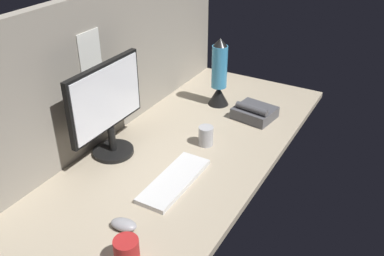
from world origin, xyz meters
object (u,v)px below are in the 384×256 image
mouse (124,224)px  mug_red_plastic (127,251)px  lava_lamp (219,78)px  keyboard (174,180)px  mug_steel (206,136)px  monitor (107,106)px  desk_phone (254,112)px

mouse → mug_red_plastic: mug_red_plastic is taller
mouse → mug_red_plastic: bearing=-148.3°
mug_red_plastic → lava_lamp: lava_lamp is taller
mouse → lava_lamp: bearing=-2.2°
keyboard → mug_red_plastic: size_ratio=4.07×
mug_steel → mug_red_plastic: same height
monitor → keyboard: monitor is taller
mug_red_plastic → mouse: bearing=42.0°
monitor → mouse: monitor is taller
mug_red_plastic → keyboard: bearing=11.6°
keyboard → mug_red_plastic: 43.07cm
mouse → lava_lamp: lava_lamp is taller
keyboard → mug_red_plastic: (-42.04, -8.67, 3.54)cm
desk_phone → lava_lamp: bearing=77.2°
keyboard → desk_phone: bearing=-6.5°
mug_red_plastic → mug_steel: bearing=8.7°
monitor → mug_red_plastic: (-46.85, -44.10, -18.64)cm
mug_steel → mug_red_plastic: bearing=-171.3°
mug_steel → monitor: bearing=129.0°
monitor → mug_red_plastic: 66.98cm
keyboard → mouse: bearing=176.7°
keyboard → desk_phone: (65.79, -7.08, 2.19)cm
monitor → desk_phone: monitor is taller
mug_red_plastic → desk_phone: bearing=0.8°
desk_phone → mug_red_plastic: bearing=-179.2°
desk_phone → mug_steel: bearing=164.4°
lava_lamp → desk_phone: 26.60cm
mug_steel → desk_phone: 35.73cm
mug_red_plastic → lava_lamp: size_ratio=0.25×
mouse → desk_phone: desk_phone is taller
monitor → mouse: 53.50cm
monitor → mug_steel: size_ratio=4.72×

